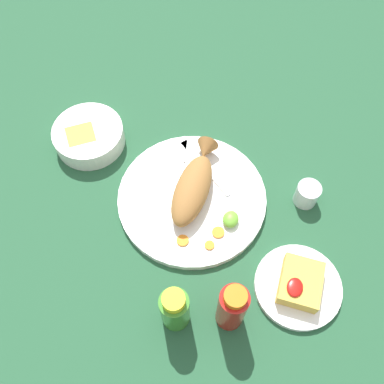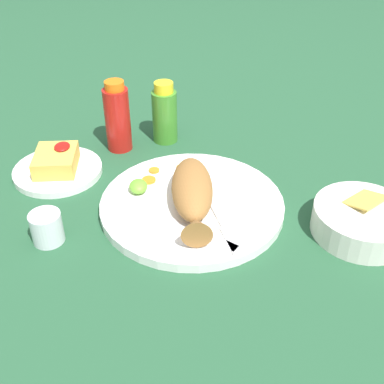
% 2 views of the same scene
% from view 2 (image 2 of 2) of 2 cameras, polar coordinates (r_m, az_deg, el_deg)
% --- Properties ---
extents(ground_plane, '(4.00, 4.00, 0.00)m').
position_cam_2_polar(ground_plane, '(0.90, 0.00, -1.97)').
color(ground_plane, '#235133').
extents(main_plate, '(0.34, 0.34, 0.02)m').
position_cam_2_polar(main_plate, '(0.90, 0.00, -1.51)').
color(main_plate, white).
rests_on(main_plate, ground_plane).
extents(fried_fish, '(0.23, 0.08, 0.06)m').
position_cam_2_polar(fried_fish, '(0.86, 0.03, -0.04)').
color(fried_fish, '#996633').
rests_on(fried_fish, main_plate).
extents(fork_near, '(0.18, 0.05, 0.00)m').
position_cam_2_polar(fork_near, '(0.84, 3.64, -3.80)').
color(fork_near, silver).
rests_on(fork_near, main_plate).
extents(fork_far, '(0.13, 0.15, 0.00)m').
position_cam_2_polar(fork_far, '(0.82, 0.51, -4.69)').
color(fork_far, silver).
rests_on(fork_far, main_plate).
extents(carrot_slice_near, '(0.03, 0.03, 0.00)m').
position_cam_2_polar(carrot_slice_near, '(0.98, -1.10, 2.88)').
color(carrot_slice_near, orange).
rests_on(carrot_slice_near, main_plate).
extents(carrot_slice_mid, '(0.02, 0.02, 0.00)m').
position_cam_2_polar(carrot_slice_mid, '(0.98, -4.52, 2.57)').
color(carrot_slice_mid, orange).
rests_on(carrot_slice_mid, main_plate).
extents(carrot_slice_far, '(0.03, 0.03, 0.00)m').
position_cam_2_polar(carrot_slice_far, '(0.95, -5.15, 1.42)').
color(carrot_slice_far, orange).
rests_on(carrot_slice_far, main_plate).
extents(lime_wedge_main, '(0.04, 0.03, 0.02)m').
position_cam_2_polar(lime_wedge_main, '(0.92, -6.38, 0.66)').
color(lime_wedge_main, '#6BB233').
rests_on(lime_wedge_main, main_plate).
extents(hot_sauce_bottle_red, '(0.06, 0.06, 0.16)m').
position_cam_2_polar(hot_sauce_bottle_red, '(1.07, -8.83, 8.72)').
color(hot_sauce_bottle_red, '#B21914').
rests_on(hot_sauce_bottle_red, ground_plane).
extents(hot_sauce_bottle_green, '(0.06, 0.06, 0.14)m').
position_cam_2_polar(hot_sauce_bottle_green, '(1.09, -3.27, 9.22)').
color(hot_sauce_bottle_green, '#3D8428').
rests_on(hot_sauce_bottle_green, ground_plane).
extents(salt_cup, '(0.05, 0.05, 0.06)m').
position_cam_2_polar(salt_cup, '(0.85, -16.79, -4.25)').
color(salt_cup, silver).
rests_on(salt_cup, ground_plane).
extents(side_plate_fries, '(0.18, 0.18, 0.01)m').
position_cam_2_polar(side_plate_fries, '(1.03, -15.60, 2.44)').
color(side_plate_fries, white).
rests_on(side_plate_fries, ground_plane).
extents(fries_pile, '(0.10, 0.08, 0.04)m').
position_cam_2_polar(fries_pile, '(1.02, -15.79, 3.67)').
color(fries_pile, gold).
rests_on(fries_pile, side_plate_fries).
extents(guacamole_bowl, '(0.17, 0.17, 0.06)m').
position_cam_2_polar(guacamole_bowl, '(0.88, 19.57, -3.05)').
color(guacamole_bowl, white).
rests_on(guacamole_bowl, ground_plane).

